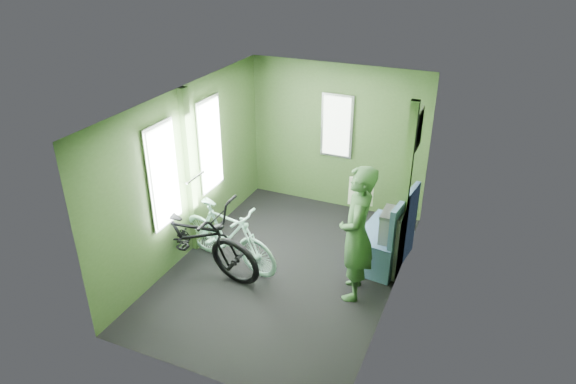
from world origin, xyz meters
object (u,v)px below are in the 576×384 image
object	(u,v)px
passenger	(357,234)
waste_box	(391,243)
bench_seat	(385,242)
bicycle_mint	(230,265)
bicycle_black	(194,268)

from	to	relation	value
passenger	waste_box	bearing A→B (deg)	142.87
bench_seat	bicycle_mint	bearing A→B (deg)	-146.87
bicycle_black	bench_seat	xyz separation A→B (m)	(2.27, 1.17, 0.31)
waste_box	bench_seat	bearing A→B (deg)	117.26
passenger	bicycle_mint	bearing A→B (deg)	-98.41
bicycle_black	passenger	bearing A→B (deg)	-72.57
passenger	waste_box	xyz separation A→B (m)	(0.29, 0.61, -0.41)
passenger	bench_seat	size ratio (longest dim) A/B	1.64
bicycle_mint	passenger	bearing A→B (deg)	-74.12
passenger	bench_seat	world-z (taller)	passenger
waste_box	bench_seat	distance (m)	0.28
bicycle_black	passenger	world-z (taller)	passenger
bicycle_mint	bench_seat	world-z (taller)	bench_seat
bicycle_mint	passenger	distance (m)	1.89
bicycle_mint	passenger	xyz separation A→B (m)	(1.69, 0.09, 0.85)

